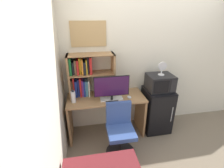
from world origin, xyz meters
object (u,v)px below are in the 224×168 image
(monitor, at_px, (112,88))
(water_bottle, at_px, (73,97))
(hutch_bookshelf, at_px, (85,75))
(desk_fan, at_px, (162,68))
(microwave, at_px, (160,83))
(wall_corkboard, at_px, (88,34))
(mini_fridge, at_px, (156,110))
(computer_mouse, at_px, (129,97))
(keyboard, at_px, (112,99))
(desk_chair, at_px, (120,133))

(monitor, relative_size, water_bottle, 2.68)
(hutch_bookshelf, distance_m, desk_fan, 1.32)
(hutch_bookshelf, relative_size, water_bottle, 3.58)
(monitor, height_order, microwave, monitor)
(water_bottle, height_order, wall_corkboard, wall_corkboard)
(hutch_bookshelf, bearing_deg, mini_fridge, -7.54)
(water_bottle, xyz_separation_m, wall_corkboard, (0.31, 0.36, 0.93))
(desk_fan, bearing_deg, hutch_bookshelf, 172.39)
(computer_mouse, xyz_separation_m, microwave, (0.58, 0.09, 0.19))
(keyboard, xyz_separation_m, water_bottle, (-0.62, 0.01, 0.09))
(monitor, relative_size, computer_mouse, 5.57)
(hutch_bookshelf, relative_size, monitor, 1.34)
(computer_mouse, distance_m, water_bottle, 0.94)
(water_bottle, xyz_separation_m, desk_fan, (1.51, 0.06, 0.38))
(microwave, bearing_deg, water_bottle, -177.40)
(mini_fridge, bearing_deg, wall_corkboard, 166.26)
(mini_fridge, distance_m, microwave, 0.56)
(hutch_bookshelf, xyz_separation_m, monitor, (0.41, -0.29, -0.14))
(desk_fan, relative_size, desk_chair, 0.27)
(monitor, height_order, wall_corkboard, wall_corkboard)
(computer_mouse, bearing_deg, desk_fan, 7.93)
(keyboard, relative_size, mini_fridge, 0.45)
(hutch_bookshelf, bearing_deg, desk_fan, -7.61)
(mini_fridge, bearing_deg, water_bottle, -177.51)
(desk_fan, bearing_deg, microwave, 133.37)
(microwave, bearing_deg, mini_fridge, -90.03)
(water_bottle, distance_m, desk_chair, 0.94)
(desk_chair, bearing_deg, hutch_bookshelf, 126.90)
(hutch_bookshelf, distance_m, water_bottle, 0.42)
(water_bottle, distance_m, microwave, 1.52)
(computer_mouse, height_order, desk_fan, desk_fan)
(microwave, distance_m, desk_chair, 1.12)
(hutch_bookshelf, distance_m, mini_fridge, 1.50)
(monitor, bearing_deg, desk_chair, -78.38)
(hutch_bookshelf, xyz_separation_m, keyboard, (0.41, -0.25, -0.37))
(keyboard, bearing_deg, hutch_bookshelf, 148.78)
(keyboard, distance_m, desk_fan, 1.01)
(keyboard, relative_size, water_bottle, 1.75)
(desk_fan, bearing_deg, keyboard, -175.08)
(computer_mouse, bearing_deg, monitor, -172.95)
(hutch_bookshelf, relative_size, keyboard, 2.05)
(computer_mouse, bearing_deg, microwave, 8.50)
(monitor, bearing_deg, microwave, 7.99)
(desk_chair, bearing_deg, water_bottle, 149.69)
(hutch_bookshelf, relative_size, mini_fridge, 0.92)
(monitor, height_order, mini_fridge, monitor)
(water_bottle, relative_size, microwave, 0.49)
(monitor, bearing_deg, water_bottle, 174.77)
(monitor, bearing_deg, mini_fridge, 7.80)
(mini_fridge, bearing_deg, monitor, -172.20)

